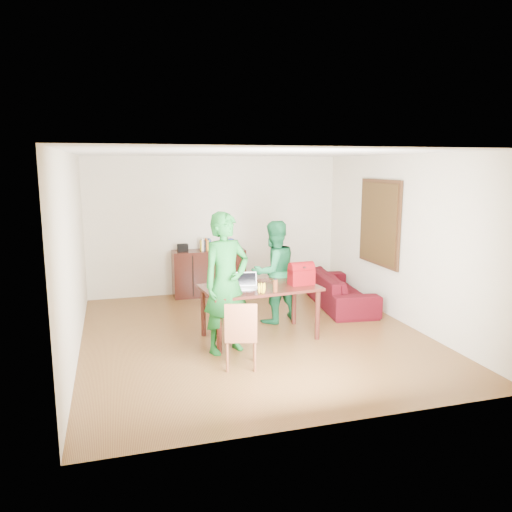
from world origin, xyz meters
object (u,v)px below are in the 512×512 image
object	(u,v)px
laptop	(247,286)
sofa	(340,289)
chair	(241,348)
person_far	(274,272)
red_bag	(301,276)
bottle	(275,285)
table	(260,293)
person_near	(226,283)

from	to	relation	value
laptop	sofa	bearing A→B (deg)	41.08
chair	person_far	bearing A→B (deg)	73.85
chair	red_bag	bearing A→B (deg)	53.07
person_far	bottle	world-z (taller)	person_far
person_far	bottle	xyz separation A→B (m)	(-0.32, -1.05, 0.05)
chair	red_bag	distance (m)	1.64
laptop	red_bag	bearing A→B (deg)	10.67
chair	person_far	world-z (taller)	person_far
table	red_bag	xyz separation A→B (m)	(0.62, -0.06, 0.23)
chair	red_bag	xyz separation A→B (m)	(1.17, 0.94, 0.66)
chair	bottle	distance (m)	1.11
person_near	bottle	xyz separation A→B (m)	(0.71, 0.02, -0.08)
chair	table	bearing A→B (deg)	75.62
table	sofa	distance (m)	2.30
chair	person_far	distance (m)	2.04
chair	bottle	size ratio (longest dim) A/B	4.44
table	chair	world-z (taller)	chair
person_near	laptop	xyz separation A→B (m)	(0.38, 0.31, -0.14)
bottle	red_bag	xyz separation A→B (m)	(0.51, 0.31, 0.04)
table	bottle	bearing A→B (deg)	-78.51
table	sofa	size ratio (longest dim) A/B	0.86
table	laptop	xyz separation A→B (m)	(-0.21, -0.09, 0.14)
person_far	sofa	distance (m)	1.65
table	laptop	bearing A→B (deg)	-163.13
person_near	red_bag	bearing A→B (deg)	-4.90
red_bag	bottle	bearing A→B (deg)	-152.37
laptop	person_far	bearing A→B (deg)	58.38
laptop	sofa	xyz separation A→B (m)	(2.10, 1.34, -0.53)
red_bag	sofa	xyz separation A→B (m)	(1.27, 1.31, -0.62)
chair	sofa	world-z (taller)	chair
person_near	sofa	xyz separation A→B (m)	(2.49, 1.64, -0.66)
sofa	red_bag	bearing A→B (deg)	142.94
sofa	laptop	bearing A→B (deg)	129.46
table	person_far	size ratio (longest dim) A/B	1.06
person_far	laptop	size ratio (longest dim) A/B	4.96
sofa	bottle	bearing A→B (deg)	139.42
chair	sofa	bearing A→B (deg)	56.90
table	bottle	world-z (taller)	bottle
table	person_near	distance (m)	0.77
table	laptop	world-z (taller)	laptop
person_near	sofa	distance (m)	3.05
person_far	bottle	size ratio (longest dim) A/B	8.41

